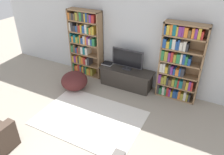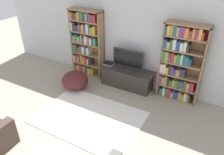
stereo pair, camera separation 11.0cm
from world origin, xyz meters
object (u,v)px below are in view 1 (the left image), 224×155
Objects in this scene: tv_stand at (126,78)px; television at (127,59)px; laptop at (108,63)px; bookshelf_left at (85,43)px; bookshelf_right at (179,63)px; beanbag_ottoman at (74,81)px.

tv_stand is 0.57m from television.
tv_stand is at bearing -5.28° from laptop.
bookshelf_left is 1.00× the size of bookshelf_right.
television is at bearing -175.60° from bookshelf_right.
beanbag_ottoman is (0.20, -0.91, -0.75)m from bookshelf_left.
bookshelf_left is 2.24× the size of television.
beanbag_ottoman is (-2.54, -0.91, -0.72)m from bookshelf_right.
bookshelf_left is at bearing 102.53° from beanbag_ottoman.
tv_stand is 2.05× the size of beanbag_ottoman.
bookshelf_right is 6.43× the size of laptop.
laptop is at bearing 177.12° from television.
beanbag_ottoman is (-0.59, -0.84, -0.29)m from laptop.
beanbag_ottoman is at bearing -77.47° from bookshelf_left.
bookshelf_right reaches higher than laptop.
television is at bearing -2.88° from laptop.
laptop is at bearing 55.13° from beanbag_ottoman.
bookshelf_right reaches higher than television.
television is 2.87× the size of laptop.
laptop reaches higher than beanbag_ottoman.
bookshelf_right is 1.33m from television.
beanbag_ottoman is at bearing -146.28° from television.
bookshelf_left is 1.20m from beanbag_ottoman.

